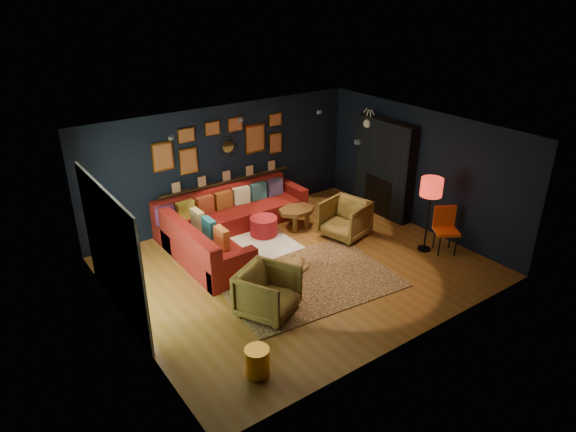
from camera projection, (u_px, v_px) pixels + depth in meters
floor at (298, 267)px, 9.79m from camera, size 6.50×6.50×0.00m
room_walls at (299, 190)px, 9.12m from camera, size 6.50×6.50×6.50m
sectional at (223, 226)px, 10.67m from camera, size 3.41×2.69×0.86m
ledge at (227, 181)px, 11.39m from camera, size 3.20×0.12×0.04m
gallery_wall at (223, 142)px, 11.04m from camera, size 3.15×0.04×1.02m
sunburst_mirror at (228, 146)px, 11.14m from camera, size 0.47×0.16×0.47m
fireplace at (384, 172)px, 11.66m from camera, size 0.31×1.60×2.20m
deer_head at (373, 122)px, 11.62m from camera, size 0.50×0.28×0.45m
sliding_door at (112, 251)px, 8.08m from camera, size 0.06×2.80×2.20m
ceiling_spots at (273, 127)px, 9.31m from camera, size 3.30×2.50×0.06m
shag_rug at (239, 248)px, 10.46m from camera, size 2.21×1.61×0.03m
leopard_rug at (308, 280)px, 9.35m from camera, size 3.27×2.48×0.02m
coffee_table at (297, 212)px, 11.19m from camera, size 0.88×0.67×0.43m
pouf at (264, 226)px, 10.91m from camera, size 0.59×0.59×0.39m
armchair_left at (268, 290)px, 8.27m from camera, size 1.13×1.11×0.88m
armchair_right at (345, 217)px, 10.79m from camera, size 1.00×1.03×0.88m
gold_stool at (257, 362)px, 7.04m from camera, size 0.35×0.35×0.44m
orange_chair at (445, 225)px, 10.18m from camera, size 0.61×0.61×0.93m
floor_lamp at (431, 191)px, 9.88m from camera, size 0.43×0.43×1.54m
dog at (287, 267)px, 9.34m from camera, size 1.44×1.08×0.41m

